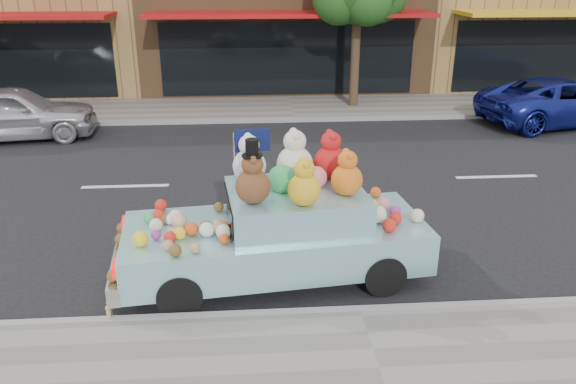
{
  "coord_description": "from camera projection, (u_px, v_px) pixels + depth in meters",
  "views": [
    {
      "loc": [
        -1.39,
        -11.16,
        4.28
      ],
      "look_at": [
        -0.84,
        -3.65,
        1.25
      ],
      "focal_mm": 35.0,
      "sensor_mm": 36.0,
      "label": 1
    }
  ],
  "objects": [
    {
      "name": "ground",
      "position": [
        315.0,
        182.0,
        12.02
      ],
      "size": [
        120.0,
        120.0,
        0.0
      ],
      "primitive_type": "plane",
      "color": "black",
      "rests_on": "ground"
    },
    {
      "name": "far_sidewalk",
      "position": [
        291.0,
        108.0,
        18.01
      ],
      "size": [
        60.0,
        3.0,
        0.12
      ],
      "primitive_type": "cube",
      "color": "gray",
      "rests_on": "ground"
    },
    {
      "name": "near_kerb",
      "position": [
        359.0,
        312.0,
        7.37
      ],
      "size": [
        60.0,
        0.12,
        0.13
      ],
      "primitive_type": "cube",
      "color": "gray",
      "rests_on": "ground"
    },
    {
      "name": "far_kerb",
      "position": [
        295.0,
        120.0,
        16.62
      ],
      "size": [
        60.0,
        0.12,
        0.13
      ],
      "primitive_type": "cube",
      "color": "gray",
      "rests_on": "ground"
    },
    {
      "name": "car_silver",
      "position": [
        12.0,
        113.0,
        14.73
      ],
      "size": [
        4.39,
        2.25,
        1.43
      ],
      "primitive_type": "imported",
      "rotation": [
        0.0,
        0.0,
        1.71
      ],
      "color": "silver",
      "rests_on": "ground"
    },
    {
      "name": "car_blue",
      "position": [
        562.0,
        101.0,
        16.2
      ],
      "size": [
        5.13,
        3.12,
        1.33
      ],
      "primitive_type": "imported",
      "rotation": [
        0.0,
        0.0,
        1.77
      ],
      "color": "navy",
      "rests_on": "ground"
    },
    {
      "name": "art_car",
      "position": [
        279.0,
        226.0,
        8.09
      ],
      "size": [
        4.65,
        2.23,
        2.23
      ],
      "rotation": [
        0.0,
        0.0,
        0.11
      ],
      "color": "black",
      "rests_on": "ground"
    }
  ]
}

